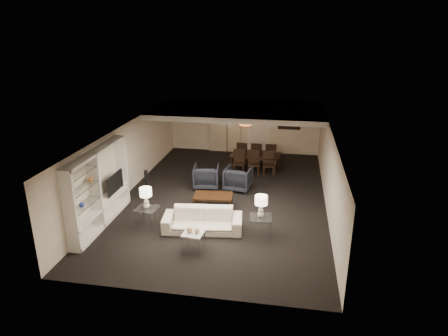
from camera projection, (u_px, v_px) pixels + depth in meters
name	position (u px, v px, depth m)	size (l,w,h in m)	color
floor	(224.00, 197.00, 14.10)	(11.00, 11.00, 0.00)	black
ceiling	(224.00, 128.00, 13.26)	(7.00, 11.00, 0.02)	silver
wall_back	(244.00, 126.00, 18.78)	(7.00, 0.02, 2.50)	beige
wall_front	(180.00, 247.00, 8.58)	(7.00, 0.02, 2.50)	beige
wall_left	(128.00, 158.00, 14.24)	(0.02, 11.00, 2.50)	beige
wall_right	(329.00, 170.00, 13.12)	(0.02, 11.00, 2.50)	beige
ceiling_soffit	(238.00, 110.00, 16.54)	(7.00, 4.00, 0.20)	silver
curtains	(225.00, 127.00, 18.87)	(1.50, 0.12, 2.40)	beige
door	(259.00, 131.00, 18.71)	(0.90, 0.05, 2.10)	silver
painting	(289.00, 122.00, 18.30)	(0.95, 0.04, 0.65)	#142D38
media_unit	(99.00, 188.00, 11.83)	(0.38, 3.40, 2.35)	white
pendant_light	(245.00, 122.00, 16.65)	(0.52, 0.52, 0.24)	#D8591E
sofa	(203.00, 220.00, 11.71)	(2.31, 0.90, 0.67)	beige
coffee_table	(213.00, 201.00, 13.23)	(1.27, 0.74, 0.45)	black
armchair_left	(206.00, 177.00, 14.83)	(0.92, 0.94, 0.86)	black
armchair_right	(238.00, 179.00, 14.64)	(0.92, 0.94, 0.86)	black
side_table_left	(147.00, 217.00, 11.99)	(0.63, 0.63, 0.59)	silver
side_table_right	(260.00, 226.00, 11.45)	(0.63, 0.63, 0.59)	white
table_lamp_left	(146.00, 198.00, 11.78)	(0.36, 0.36, 0.65)	beige
table_lamp_right	(261.00, 207.00, 11.24)	(0.36, 0.36, 0.65)	beige
marble_table	(194.00, 241.00, 10.71)	(0.53, 0.53, 0.53)	white
gold_gourd_a	(190.00, 230.00, 10.61)	(0.17, 0.17, 0.17)	tan
gold_gourd_b	(197.00, 231.00, 10.58)	(0.15, 0.15, 0.15)	#D8C372
television	(112.00, 183.00, 12.58)	(0.14, 1.06, 0.61)	black
vase_blue	(82.00, 204.00, 10.86)	(0.15, 0.15, 0.16)	#242E9F
vase_amber	(91.00, 179.00, 11.27)	(0.16, 0.16, 0.17)	#B77B3D
floor_speaker	(147.00, 184.00, 13.92)	(0.11, 0.11, 1.01)	black
dining_table	(255.00, 163.00, 16.58)	(2.00, 1.11, 0.70)	black
chair_nl	(239.00, 163.00, 16.01)	(0.48, 0.48, 1.04)	black
chair_nm	(254.00, 164.00, 15.92)	(0.48, 0.48, 1.04)	black
chair_nr	(269.00, 165.00, 15.82)	(0.48, 0.48, 1.04)	black
chair_fl	(243.00, 153.00, 17.22)	(0.48, 0.48, 1.04)	black
chair_fm	(257.00, 154.00, 17.12)	(0.48, 0.48, 1.04)	black
chair_fr	(271.00, 155.00, 17.02)	(0.48, 0.48, 1.04)	black
floor_lamp	(227.00, 135.00, 18.75)	(0.25, 0.25, 1.75)	black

